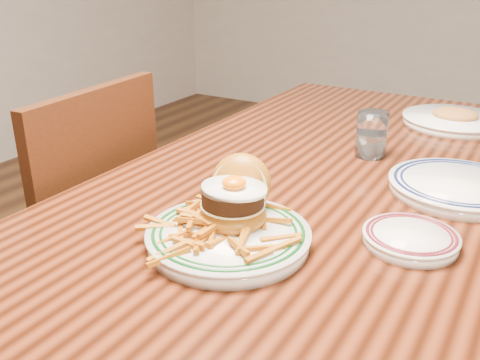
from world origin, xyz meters
The scene contains 7 objects.
table centered at (0.00, 0.00, 0.66)m, with size 0.85×1.60×0.75m.
chair_left centered at (-0.61, -0.25, 0.50)m, with size 0.46×0.46×0.92m.
main_plate centered at (-0.02, -0.40, 0.79)m, with size 0.28×0.29×0.13m.
side_plate centered at (0.25, -0.26, 0.76)m, with size 0.16×0.17×0.02m.
rear_plate centered at (0.28, 0.00, 0.77)m, with size 0.28×0.28×0.03m.
water_glass centered at (0.05, 0.13, 0.80)m, with size 0.07×0.07×0.11m.
far_plate centered at (0.18, 0.50, 0.77)m, with size 0.29×0.29×0.05m.
Camera 1 is at (0.41, -1.09, 1.20)m, focal length 40.00 mm.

